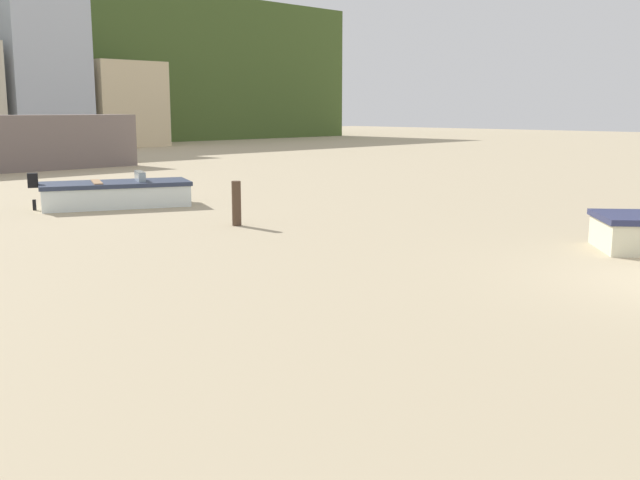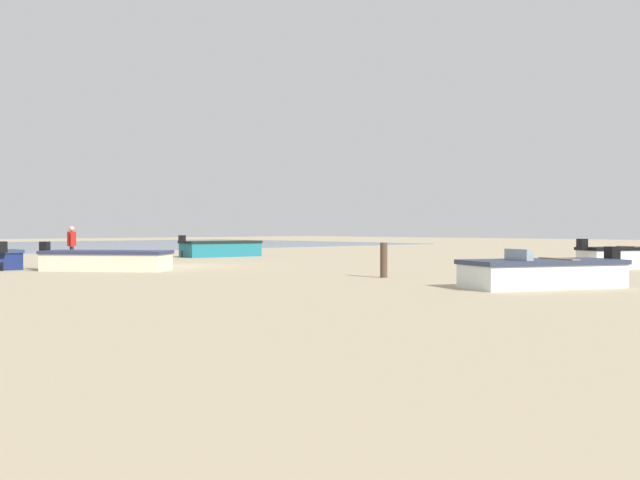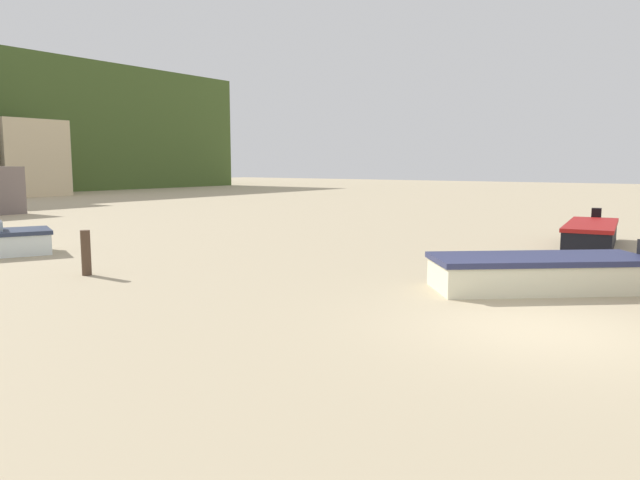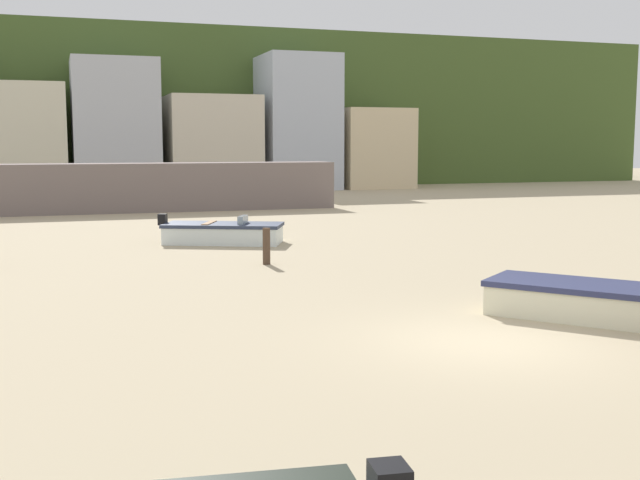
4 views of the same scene
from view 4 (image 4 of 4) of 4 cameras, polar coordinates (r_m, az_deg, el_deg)
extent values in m
plane|color=tan|center=(14.72, 11.91, -7.19)|extent=(160.00, 160.00, 0.00)
cube|color=#405726|center=(78.67, -13.28, 8.87)|extent=(90.00, 32.00, 12.73)
cube|color=slate|center=(42.66, -11.54, 3.77)|extent=(18.80, 2.40, 2.52)
cube|color=beige|center=(59.01, -20.33, 6.84)|extent=(5.17, 5.38, 7.67)
cube|color=#B5BAC1|center=(59.52, -14.56, 7.93)|extent=(5.96, 6.16, 9.50)
cube|color=beige|center=(60.23, -7.79, 6.91)|extent=(6.68, 5.80, 7.05)
cube|color=#B3BBC9|center=(62.27, -1.73, 8.45)|extent=(5.55, 6.66, 10.26)
cube|color=beige|center=(63.76, 3.72, 6.61)|extent=(5.60, 5.54, 6.26)
cube|color=beige|center=(17.06, 19.59, -4.45)|extent=(4.04, 4.39, 0.61)
cube|color=#282D50|center=(17.00, 19.64, -3.25)|extent=(4.17, 4.52, 0.12)
cube|color=white|center=(28.45, -6.99, 0.36)|extent=(4.38, 3.15, 0.60)
cube|color=#2B344A|center=(28.42, -7.00, 1.08)|extent=(4.51, 3.27, 0.12)
cube|color=black|center=(28.96, -11.29, 1.47)|extent=(0.39, 0.41, 0.40)
cylinder|color=black|center=(29.04, -11.25, 0.11)|extent=(0.13, 0.13, 0.30)
cube|color=#8C9EA8|center=(28.25, -5.59, 1.47)|extent=(0.58, 0.98, 0.28)
cube|color=#9A714B|center=(28.53, -8.00, 1.19)|extent=(0.79, 1.36, 0.08)
cylinder|color=#4B3729|center=(23.38, -3.88, -0.45)|extent=(0.22, 0.22, 1.09)
camera|label=1|loc=(10.13, -50.01, 0.06)|focal=41.31mm
camera|label=2|loc=(43.40, 12.49, 4.15)|focal=39.96mm
camera|label=3|loc=(10.03, -32.47, 0.63)|focal=33.57mm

